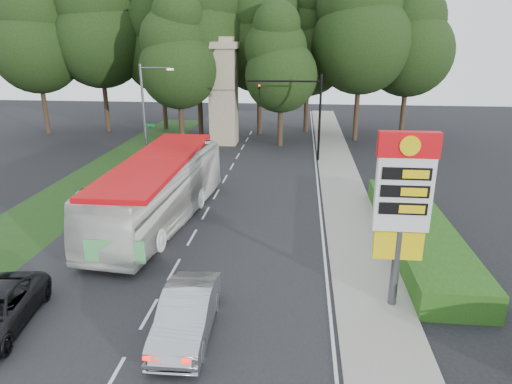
# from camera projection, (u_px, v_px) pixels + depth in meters

# --- Properties ---
(ground) EXTENTS (120.00, 120.00, 0.00)m
(ground) POSITION_uv_depth(u_px,v_px,m) (145.00, 322.00, 16.71)
(ground) COLOR black
(ground) RESTS_ON ground
(road_surface) EXTENTS (14.00, 80.00, 0.02)m
(road_surface) POSITION_uv_depth(u_px,v_px,m) (209.00, 207.00, 28.03)
(road_surface) COLOR black
(road_surface) RESTS_ON ground
(sidewalk_right) EXTENTS (3.00, 80.00, 0.12)m
(sidewalk_right) POSITION_uv_depth(u_px,v_px,m) (349.00, 212.00, 27.22)
(sidewalk_right) COLOR gray
(sidewalk_right) RESTS_ON ground
(grass_verge_left) EXTENTS (5.00, 50.00, 0.02)m
(grass_verge_left) POSITION_uv_depth(u_px,v_px,m) (101.00, 176.00, 34.57)
(grass_verge_left) COLOR #193814
(grass_verge_left) RESTS_ON ground
(hedge) EXTENTS (3.00, 14.00, 1.20)m
(hedge) POSITION_uv_depth(u_px,v_px,m) (417.00, 232.00, 22.99)
(hedge) COLOR #204312
(hedge) RESTS_ON ground
(gas_station_pylon) EXTENTS (2.10, 0.45, 6.85)m
(gas_station_pylon) POSITION_uv_depth(u_px,v_px,m) (403.00, 198.00, 16.31)
(gas_station_pylon) COLOR #59595E
(gas_station_pylon) RESTS_ON ground
(traffic_signal_mast) EXTENTS (6.10, 0.35, 7.20)m
(traffic_signal_mast) POSITION_uv_depth(u_px,v_px,m) (304.00, 105.00, 37.32)
(traffic_signal_mast) COLOR black
(traffic_signal_mast) RESTS_ON ground
(streetlight_signs) EXTENTS (2.75, 0.98, 8.00)m
(streetlight_signs) POSITION_uv_depth(u_px,v_px,m) (146.00, 110.00, 36.71)
(streetlight_signs) COLOR #59595E
(streetlight_signs) RESTS_ON ground
(monument) EXTENTS (3.00, 3.00, 10.05)m
(monument) POSITION_uv_depth(u_px,v_px,m) (224.00, 91.00, 43.56)
(monument) COLOR gray
(monument) RESTS_ON ground
(tree_far_west) EXTENTS (8.96, 8.96, 17.60)m
(tree_far_west) POSITION_uv_depth(u_px,v_px,m) (34.00, 30.00, 46.49)
(tree_far_west) COLOR #2D2116
(tree_far_west) RESTS_ON ground
(tree_west_mid) EXTENTS (9.80, 9.80, 19.25)m
(tree_west_mid) POSITION_uv_depth(u_px,v_px,m) (97.00, 20.00, 47.49)
(tree_west_mid) COLOR #2D2116
(tree_west_mid) RESTS_ON ground
(tree_west_near) EXTENTS (8.40, 8.40, 16.50)m
(tree_west_near) POSITION_uv_depth(u_px,v_px,m) (160.00, 37.00, 49.35)
(tree_west_near) COLOR #2D2116
(tree_west_near) RESTS_ON ground
(tree_center_left) EXTENTS (10.08, 10.08, 19.80)m
(tree_center_left) POSITION_uv_depth(u_px,v_px,m) (197.00, 15.00, 44.47)
(tree_center_left) COLOR #2D2116
(tree_center_left) RESTS_ON ground
(tree_center_right) EXTENTS (9.24, 9.24, 18.15)m
(tree_center_right) POSITION_uv_depth(u_px,v_px,m) (260.00, 27.00, 46.11)
(tree_center_right) COLOR #2D2116
(tree_center_right) RESTS_ON ground
(tree_east_near) EXTENTS (8.12, 8.12, 15.95)m
(tree_east_near) POSITION_uv_depth(u_px,v_px,m) (309.00, 41.00, 47.96)
(tree_east_near) COLOR #2D2116
(tree_east_near) RESTS_ON ground
(tree_east_mid) EXTENTS (9.52, 9.52, 18.70)m
(tree_east_mid) POSITION_uv_depth(u_px,v_px,m) (363.00, 22.00, 43.18)
(tree_east_mid) COLOR #2D2116
(tree_east_mid) RESTS_ON ground
(tree_far_east) EXTENTS (8.68, 8.68, 17.05)m
(tree_far_east) POSITION_uv_depth(u_px,v_px,m) (411.00, 33.00, 44.92)
(tree_far_east) COLOR #2D2116
(tree_far_east) RESTS_ON ground
(tree_monument_left) EXTENTS (7.28, 7.28, 14.30)m
(tree_monument_left) POSITION_uv_depth(u_px,v_px,m) (178.00, 52.00, 41.86)
(tree_monument_left) COLOR #2D2116
(tree_monument_left) RESTS_ON ground
(tree_monument_right) EXTENTS (6.72, 6.72, 13.20)m
(tree_monument_right) POSITION_uv_depth(u_px,v_px,m) (281.00, 60.00, 41.65)
(tree_monument_right) COLOR #2D2116
(tree_monument_right) RESTS_ON ground
(transit_bus) EXTENTS (4.52, 13.61, 3.72)m
(transit_bus) POSITION_uv_depth(u_px,v_px,m) (160.00, 191.00, 25.23)
(transit_bus) COLOR white
(transit_bus) RESTS_ON ground
(sedan_silver) EXTENTS (1.86, 4.95, 1.62)m
(sedan_silver) POSITION_uv_depth(u_px,v_px,m) (187.00, 314.00, 15.80)
(sedan_silver) COLOR #A0A2A8
(sedan_silver) RESTS_ON ground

